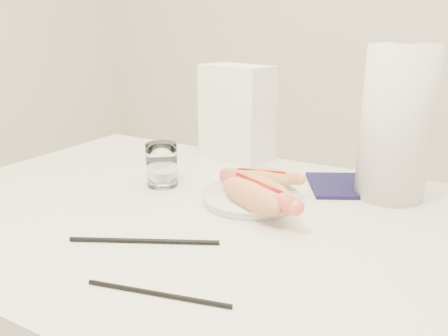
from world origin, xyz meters
The scene contains 10 objects.
table centered at (0.00, 0.00, 0.69)m, with size 1.20×0.80×0.75m.
plate centered at (0.05, 0.09, 0.76)m, with size 0.19×0.19×0.02m, color white.
hotdog_left centered at (0.05, 0.13, 0.79)m, with size 0.16×0.09×0.04m.
hotdog_right centered at (0.09, 0.03, 0.79)m, with size 0.19×0.14×0.06m.
water_glass centered at (-0.17, 0.08, 0.80)m, with size 0.07×0.07×0.10m, color white.
chopstick_near centered at (-0.03, -0.16, 0.75)m, with size 0.01×0.01×0.25m, color black.
chopstick_far centered at (0.09, -0.27, 0.75)m, with size 0.01×0.01×0.21m, color black.
napkin_box centered at (-0.12, 0.35, 0.87)m, with size 0.18×0.10×0.25m, color white.
navy_napkin centered at (0.20, 0.27, 0.75)m, with size 0.16×0.16×0.01m, color #121135.
paper_towel_roll centered at (0.29, 0.26, 0.90)m, with size 0.14×0.14×0.31m, color silver.
Camera 1 is at (0.41, -0.67, 1.09)m, focal length 35.60 mm.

